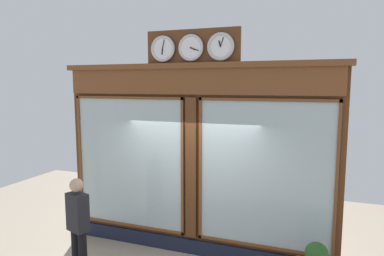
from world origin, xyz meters
TOP-DOWN VIEW (x-y plane):
  - shop_facade at (-0.00, -0.13)m, footprint 5.28×0.42m
  - pedestrian at (1.45, 1.43)m, footprint 0.41×0.33m
  - planter_shrub at (-2.21, 0.78)m, footprint 0.33×0.33m

SIDE VIEW (x-z plane):
  - planter_shrub at x=-2.21m, z-range 0.60..0.93m
  - pedestrian at x=1.45m, z-range 0.09..1.78m
  - shop_facade at x=0.00m, z-range -0.26..3.89m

